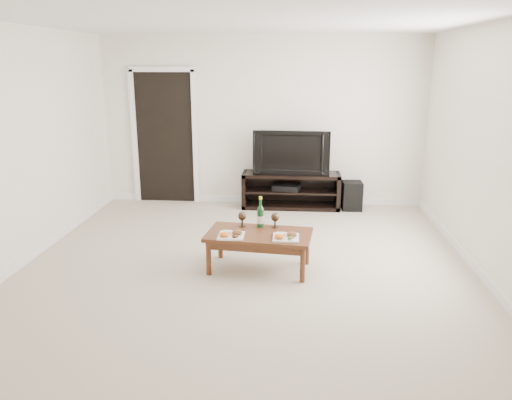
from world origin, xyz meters
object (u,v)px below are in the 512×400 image
(television, at_px, (292,152))
(subwoofer, at_px, (352,196))
(media_console, at_px, (291,190))
(coffee_table, at_px, (259,251))

(television, height_order, subwoofer, television)
(subwoofer, bearing_deg, media_console, 174.60)
(television, bearing_deg, media_console, 0.00)
(media_console, bearing_deg, coffee_table, -97.42)
(television, distance_m, subwoofer, 1.15)
(television, bearing_deg, subwoofer, 0.27)
(subwoofer, bearing_deg, television, 174.60)
(media_console, relative_size, television, 1.30)
(television, relative_size, coffee_table, 1.03)
(television, distance_m, coffee_table, 2.55)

